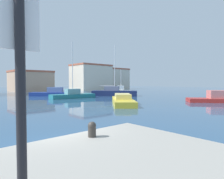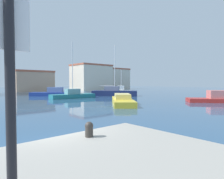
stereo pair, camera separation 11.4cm
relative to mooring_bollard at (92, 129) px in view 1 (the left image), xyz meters
name	(u,v)px [view 1 (the left image)]	position (x,y,z in m)	size (l,w,h in m)	color
water	(86,98)	(14.60, 21.89, -1.12)	(160.00, 160.00, 0.00)	#2D5175
mooring_bollard	(92,129)	(0.00, 0.00, 0.00)	(0.27, 0.27, 0.49)	#38332D
sailboat_teal_distant_east	(73,95)	(12.67, 23.01, -0.60)	(7.38, 3.30, 9.19)	#1E707A
sailboat_navy_near_pier	(114,92)	(21.12, 22.19, -0.48)	(7.48, 8.09, 9.60)	#19234C
motorboat_yellow_outer_mooring	(123,100)	(12.85, 11.57, -0.68)	(7.29, 8.07, 1.20)	gold
motorboat_red_behind_lamppost	(218,98)	(23.32, 4.71, -0.64)	(6.70, 7.20, 1.54)	#B22823
sailboat_white_far_left	(121,90)	(31.77, 31.35, -0.55)	(4.50, 4.59, 5.85)	white
motorboat_blue_mid_harbor	(52,93)	(12.33, 29.87, -0.58)	(7.28, 6.59, 1.65)	#233D93
warehouse_block	(31,81)	(15.90, 51.59, 1.78)	(10.43, 8.95, 5.79)	tan
harbor_office	(91,77)	(32.92, 46.32, 2.97)	(11.34, 8.60, 8.16)	beige
yacht_club	(114,79)	(44.77, 48.43, 2.74)	(11.73, 5.31, 7.70)	beige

